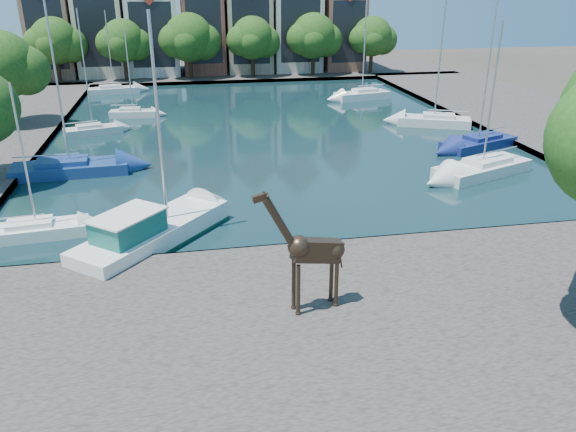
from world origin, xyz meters
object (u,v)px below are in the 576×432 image
at_px(giraffe_statue, 310,251).
at_px(sailboat_right_a, 483,166).
at_px(sailboat_left_a, 37,228).
at_px(motorsailer, 149,230).

xyz_separation_m(giraffe_statue, sailboat_right_a, (15.10, 14.70, -2.27)).
distance_m(giraffe_statue, sailboat_right_a, 21.20).
xyz_separation_m(giraffe_statue, sailboat_left_a, (-11.90, 9.82, -2.38)).
bearing_deg(sailboat_left_a, sailboat_right_a, 10.24).
relative_size(motorsailer, sailboat_left_a, 1.40).
bearing_deg(sailboat_left_a, giraffe_statue, -39.53).
height_order(giraffe_statue, sailboat_right_a, sailboat_right_a).
relative_size(motorsailer, sailboat_right_a, 1.11).
height_order(motorsailer, sailboat_left_a, motorsailer).
height_order(giraffe_statue, sailboat_left_a, sailboat_left_a).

